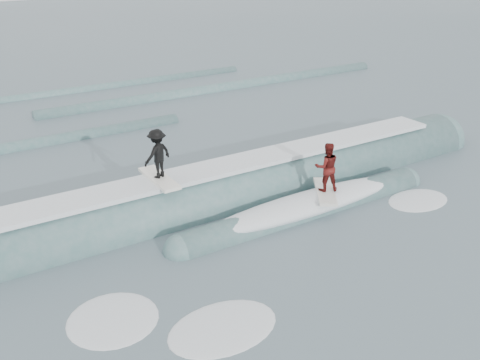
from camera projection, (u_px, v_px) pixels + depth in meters
ground at (327, 275)px, 13.87m from camera, size 160.00×160.00×0.00m
breaking_wave at (233, 200)px, 17.83m from camera, size 23.60×3.98×2.41m
surfer_black at (158, 156)px, 16.01m from camera, size 1.11×2.00×1.62m
surfer_red at (326, 170)px, 16.91m from camera, size 1.56×1.97×1.70m
whitewater at (368, 263)px, 14.41m from camera, size 14.20×5.68×0.10m
far_swells at (110, 109)px, 27.73m from camera, size 38.25×8.65×0.80m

